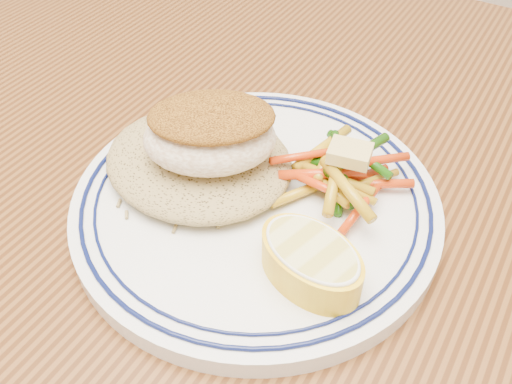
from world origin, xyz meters
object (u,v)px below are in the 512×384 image
object	(u,v)px
vegetable_pile	(340,173)
lemon_wedge	(311,261)
dining_table	(209,305)
fish_fillet	(210,133)
rice_pilaf	(198,157)
plate	(256,203)

from	to	relation	value
vegetable_pile	lemon_wedge	distance (m)	0.08
dining_table	fish_fillet	xyz separation A→B (m)	(-0.01, 0.03, 0.16)
dining_table	rice_pilaf	xyz separation A→B (m)	(-0.02, 0.03, 0.13)
fish_fillet	vegetable_pile	distance (m)	0.09
lemon_wedge	vegetable_pile	bearing A→B (deg)	102.82
rice_pilaf	dining_table	bearing A→B (deg)	-54.59
plate	vegetable_pile	size ratio (longest dim) A/B	2.71
dining_table	fish_fillet	size ratio (longest dim) A/B	13.46
dining_table	plate	distance (m)	0.11
plate	rice_pilaf	bearing A→B (deg)	177.67
vegetable_pile	lemon_wedge	xyz separation A→B (m)	(0.02, -0.08, 0.00)
dining_table	fish_fillet	distance (m)	0.16
lemon_wedge	rice_pilaf	bearing A→B (deg)	158.52
plate	rice_pilaf	size ratio (longest dim) A/B	1.85
dining_table	vegetable_pile	xyz separation A→B (m)	(0.07, 0.07, 0.13)
dining_table	rice_pilaf	world-z (taller)	rice_pilaf
dining_table	vegetable_pile	bearing A→B (deg)	44.23
fish_fillet	lemon_wedge	world-z (taller)	fish_fillet
vegetable_pile	fish_fillet	bearing A→B (deg)	-153.81
dining_table	lemon_wedge	world-z (taller)	lemon_wedge
rice_pilaf	lemon_wedge	bearing A→B (deg)	-21.48
plate	lemon_wedge	size ratio (longest dim) A/B	3.22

